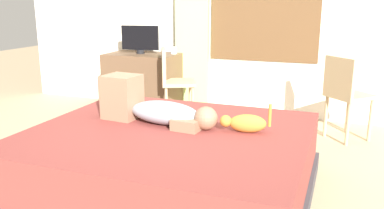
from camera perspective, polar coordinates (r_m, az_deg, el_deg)
ground_plane at (r=3.19m, az=-2.36°, el=-11.68°), size 16.00×16.00×0.00m
bed at (r=3.03m, az=-3.14°, el=-8.09°), size 2.00×1.76×0.50m
person_lying at (r=3.11m, az=-5.43°, el=-0.41°), size 0.94×0.34×0.34m
cat at (r=2.89m, az=7.41°, el=-2.56°), size 0.35×0.16×0.21m
desk at (r=5.30m, az=-6.82°, el=3.07°), size 0.90×0.56×0.74m
tv_monitor at (r=5.23m, az=-7.25°, el=9.03°), size 0.48×0.10×0.35m
cup at (r=5.20m, az=-2.55°, el=7.55°), size 0.08×0.08×0.09m
chair_by_desk at (r=4.78m, az=-2.75°, el=3.62°), size 0.51×0.51×0.86m
chair_spare at (r=4.38m, az=20.58°, el=1.70°), size 0.54×0.54×0.86m
curtain_left at (r=5.23m, az=0.02°, el=12.09°), size 0.44×0.06×2.38m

